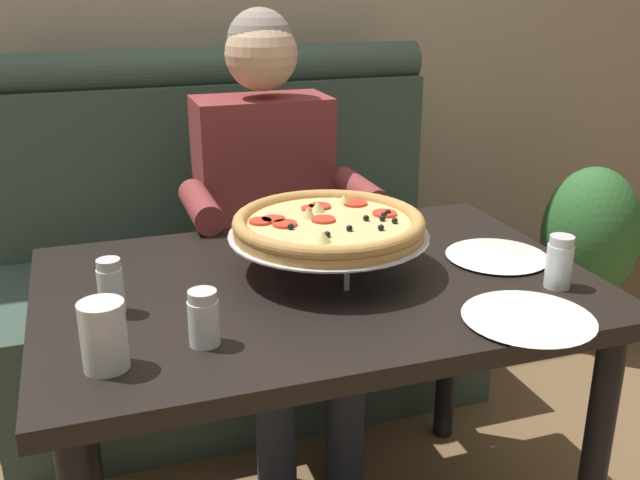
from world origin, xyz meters
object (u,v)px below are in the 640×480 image
at_px(pizza, 329,225).
at_px(shaker_parmesan, 559,266).
at_px(shaker_pepper_flakes, 204,322).
at_px(drinking_glass, 104,340).
at_px(plate_near_left, 497,254).
at_px(diner_main, 272,208).
at_px(plate_near_right, 529,315).
at_px(booth_bench, 237,274).
at_px(dining_table, 317,319).
at_px(shaker_oregano, 111,290).
at_px(potted_plant, 588,248).

relative_size(pizza, shaker_parmesan, 3.89).
height_order(shaker_pepper_flakes, drinking_glass, drinking_glass).
bearing_deg(plate_near_left, diner_main, 121.77).
distance_m(pizza, plate_near_right, 0.47).
height_order(booth_bench, plate_near_left, booth_bench).
relative_size(dining_table, diner_main, 0.94).
bearing_deg(booth_bench, shaker_oregano, -115.83).
bearing_deg(shaker_pepper_flakes, booth_bench, 75.26).
distance_m(pizza, plate_near_left, 0.42).
bearing_deg(drinking_glass, shaker_oregano, 83.63).
bearing_deg(dining_table, pizza, 47.54).
height_order(diner_main, plate_near_right, diner_main).
height_order(shaker_pepper_flakes, plate_near_right, shaker_pepper_flakes).
distance_m(dining_table, shaker_parmesan, 0.53).
relative_size(plate_near_right, potted_plant, 0.37).
bearing_deg(potted_plant, shaker_parmesan, -132.66).
relative_size(booth_bench, shaker_pepper_flakes, 14.53).
height_order(pizza, shaker_parmesan, pizza).
bearing_deg(pizza, dining_table, -132.46).
height_order(plate_near_right, drinking_glass, drinking_glass).
relative_size(shaker_pepper_flakes, plate_near_right, 0.41).
relative_size(booth_bench, plate_near_right, 5.89).
bearing_deg(booth_bench, plate_near_right, -74.73).
relative_size(pizza, shaker_pepper_flakes, 4.29).
distance_m(pizza, drinking_glass, 0.58).
bearing_deg(diner_main, shaker_pepper_flakes, -113.00).
xyz_separation_m(diner_main, drinking_glass, (-0.52, -0.85, 0.07)).
bearing_deg(booth_bench, diner_main, -76.94).
xyz_separation_m(diner_main, shaker_oregano, (-0.50, -0.63, 0.07)).
xyz_separation_m(booth_bench, drinking_glass, (-0.46, -1.11, 0.39)).
height_order(booth_bench, dining_table, booth_bench).
bearing_deg(pizza, shaker_pepper_flakes, -141.59).
bearing_deg(booth_bench, shaker_parmesan, -66.08).
distance_m(diner_main, pizza, 0.57).
distance_m(plate_near_left, potted_plant, 1.20).
relative_size(dining_table, potted_plant, 1.70).
bearing_deg(diner_main, booth_bench, 103.06).
xyz_separation_m(drinking_glass, potted_plant, (1.78, 0.97, -0.40)).
height_order(booth_bench, drinking_glass, booth_bench).
bearing_deg(diner_main, plate_near_left, -58.23).
bearing_deg(pizza, plate_near_left, -8.19).
bearing_deg(plate_near_right, drinking_glass, 174.61).
distance_m(diner_main, plate_near_right, 0.96).
xyz_separation_m(pizza, drinking_glass, (-0.50, -0.29, -0.05)).
xyz_separation_m(shaker_parmesan, plate_near_right, (-0.15, -0.12, -0.04)).
bearing_deg(shaker_oregano, shaker_parmesan, -10.80).
relative_size(shaker_oregano, plate_near_right, 0.44).
bearing_deg(plate_near_left, shaker_parmesan, -80.45).
distance_m(shaker_oregano, drinking_glass, 0.22).
bearing_deg(dining_table, potted_plant, 28.61).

